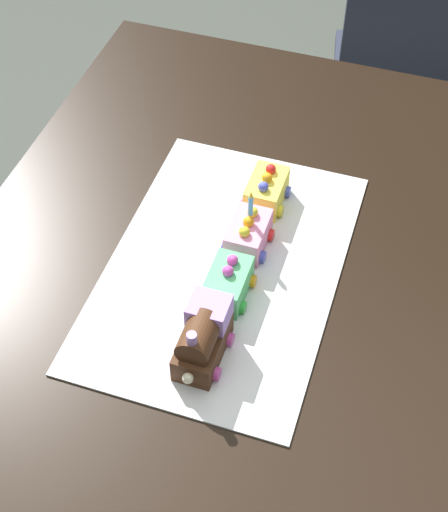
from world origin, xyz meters
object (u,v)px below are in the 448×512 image
Objects in this scene: chair at (406,84)px; cake_car_tanker_bubblegum at (248,234)px; dining_table at (230,317)px; birthday_candle at (251,204)px; cake_car_caboose_lemon at (266,190)px; cake_car_gondola_mint_green at (228,283)px; cake_locomotive at (203,337)px.

chair is 1.01m from cake_car_tanker_bubblegum.
dining_table is 25.42× the size of birthday_candle.
dining_table is 14.00× the size of cake_car_caboose_lemon.
cake_car_gondola_mint_green is at bearing 180.00° from cake_car_tanker_bubblegum.
chair is at bearing -9.65° from cake_car_gondola_mint_green.
dining_table is 0.16m from cake_car_tanker_bubblegum.
cake_locomotive reaches higher than cake_car_caboose_lemon.
cake_car_caboose_lemon is at bearing -1.58° from dining_table.
chair reaches higher than cake_car_caboose_lemon.
cake_car_tanker_bubblegum is 0.07m from birthday_candle.
chair is 15.61× the size of birthday_candle.
cake_car_gondola_mint_green and cake_car_caboose_lemon have the same top height.
cake_locomotive is at bearing -178.00° from dining_table.
cake_locomotive is at bearing 70.29° from chair.
birthday_candle is (-0.11, 0.00, 0.07)m from cake_car_caboose_lemon.
cake_locomotive is at bearing 180.00° from cake_car_gondola_mint_green.
cake_car_tanker_bubblegum is (0.25, -0.00, -0.02)m from cake_locomotive.
cake_car_tanker_bubblegum is 0.12m from cake_car_caboose_lemon.
birthday_candle reaches higher than chair.
cake_car_caboose_lemon is (0.36, -0.00, -0.02)m from cake_locomotive.
dining_table is at bearing 176.25° from cake_car_tanker_bubblegum.
chair reaches higher than cake_car_gondola_mint_green.
cake_car_gondola_mint_green reaches higher than dining_table.
cake_car_caboose_lemon is (0.12, 0.00, 0.00)m from cake_car_tanker_bubblegum.
cake_locomotive is 1.40× the size of cake_car_gondola_mint_green.
birthday_candle is (0.26, -0.00, 0.05)m from cake_locomotive.
cake_car_tanker_bubblegum is at bearing 68.09° from chair.
chair is at bearing -10.24° from dining_table.
dining_table is at bearing 176.63° from birthday_candle.
cake_locomotive is (-1.20, 0.18, 0.32)m from chair.
dining_table is 14.00× the size of cake_car_gondola_mint_green.
birthday_candle is at bearing -0.00° from cake_locomotive.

